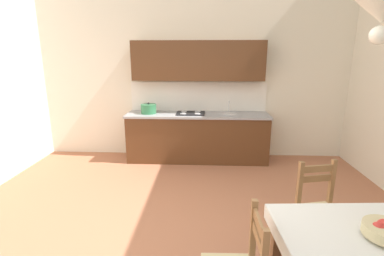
% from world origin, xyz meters
% --- Properties ---
extents(ground_plane, '(6.42, 6.21, 0.10)m').
position_xyz_m(ground_plane, '(0.00, 0.00, -0.05)').
color(ground_plane, '#AD6B4C').
extents(wall_back, '(6.42, 0.12, 4.22)m').
position_xyz_m(wall_back, '(0.00, 2.86, 2.11)').
color(wall_back, silver).
rests_on(wall_back, ground_plane).
extents(kitchen_cabinetry, '(2.62, 0.63, 2.20)m').
position_xyz_m(kitchen_cabinetry, '(0.09, 2.53, 0.86)').
color(kitchen_cabinetry, '#56331C').
rests_on(kitchen_cabinetry, ground_plane).
extents(dining_chair_kitchen_side, '(0.50, 0.50, 0.93)m').
position_xyz_m(dining_chair_kitchen_side, '(1.41, -0.05, 0.44)').
color(dining_chair_kitchen_side, '#D1BC89').
rests_on(dining_chair_kitchen_side, ground_plane).
extents(pendant_lamp, '(0.32, 0.32, 0.81)m').
position_xyz_m(pendant_lamp, '(1.28, -0.80, 2.20)').
color(pendant_lamp, black).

